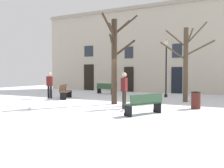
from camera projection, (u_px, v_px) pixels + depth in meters
ground_plane at (95, 105)px, 12.71m from camera, size 36.98×36.98×0.00m
building_facade at (153, 48)px, 21.52m from camera, size 23.11×0.60×7.96m
tree_left_of_center at (115, 56)px, 13.23m from camera, size 1.60×2.54×5.01m
tree_foreground at (186, 61)px, 14.19m from camera, size 2.91×2.37×4.49m
streetlamp at (166, 62)px, 17.11m from camera, size 0.30×0.30×4.15m
litter_bin at (196, 100)px, 11.50m from camera, size 0.46×0.46×0.82m
bench_facing_shops at (105, 88)px, 19.96m from camera, size 1.82×0.95×0.89m
bench_far_corner at (65, 91)px, 16.23m from camera, size 1.21×1.86×0.96m
bench_near_center_tree at (144, 104)px, 9.81m from camera, size 1.20×1.79×0.87m
person_crossing_plaza at (50, 84)px, 16.36m from camera, size 0.42×0.31×1.77m
person_by_shop_door at (124, 88)px, 11.55m from camera, size 0.26×0.40×1.75m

